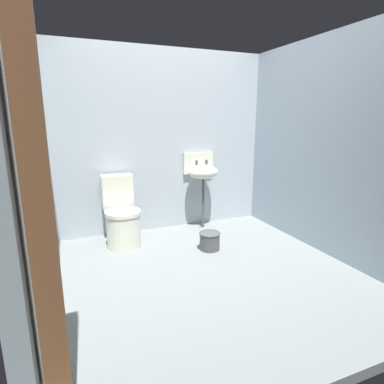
{
  "coord_description": "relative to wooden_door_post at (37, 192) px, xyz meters",
  "views": [
    {
      "loc": [
        -1.17,
        -2.55,
        1.43
      ],
      "look_at": [
        0.0,
        0.32,
        0.7
      ],
      "focal_mm": 29.41,
      "sensor_mm": 36.0,
      "label": 1
    }
  ],
  "objects": [
    {
      "name": "ground_plane",
      "position": [
        1.29,
        1.15,
        -1.18
      ],
      "size": [
        3.13,
        3.0,
        0.08
      ],
      "primitive_type": "cube",
      "color": "slate"
    },
    {
      "name": "sink",
      "position": [
        1.77,
        2.29,
        -0.38
      ],
      "size": [
        0.42,
        0.35,
        0.99
      ],
      "color": "#4B4B50",
      "rests_on": "ground"
    },
    {
      "name": "wall_left",
      "position": [
        -0.13,
        1.25,
        0.0
      ],
      "size": [
        0.1,
        2.8,
        2.27
      ],
      "primitive_type": "cube",
      "color": "#A0B4B8",
      "rests_on": "ground"
    },
    {
      "name": "toilet_near_wall",
      "position": [
        0.67,
        2.1,
        -0.81
      ],
      "size": [
        0.41,
        0.6,
        0.78
      ],
      "rotation": [
        0.0,
        0.0,
        3.16
      ],
      "color": "silver",
      "rests_on": "ground"
    },
    {
      "name": "wall_right",
      "position": [
        2.7,
        1.25,
        0.0
      ],
      "size": [
        0.1,
        2.8,
        2.27
      ],
      "primitive_type": "cube",
      "color": "#9FB2C1",
      "rests_on": "ground"
    },
    {
      "name": "wooden_door_post",
      "position": [
        0.0,
        0.0,
        0.0
      ],
      "size": [
        0.11,
        0.11,
        2.27
      ],
      "primitive_type": "cube",
      "color": "brown",
      "rests_on": "ground"
    },
    {
      "name": "wall_back",
      "position": [
        1.29,
        2.5,
        0.0
      ],
      "size": [
        3.13,
        0.1,
        2.27
      ],
      "primitive_type": "cube",
      "color": "#A7B1BB",
      "rests_on": "ground"
    },
    {
      "name": "bucket",
      "position": [
        1.54,
        1.56,
        -1.03
      ],
      "size": [
        0.24,
        0.24,
        0.2
      ],
      "color": "#4B4B50",
      "rests_on": "ground"
    }
  ]
}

